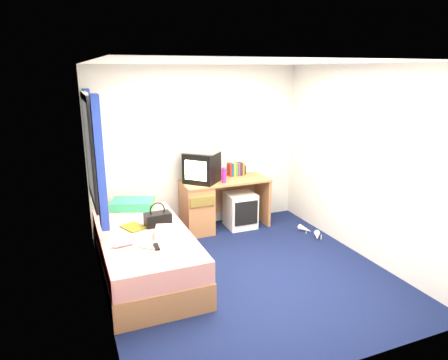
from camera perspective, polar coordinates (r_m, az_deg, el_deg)
name	(u,v)px	position (r m, az deg, el deg)	size (l,w,h in m)	color
ground	(245,273)	(4.88, 3.08, -13.07)	(3.40, 3.40, 0.00)	#0C1438
room_shell	(247,153)	(4.37, 3.36, 3.89)	(3.40, 3.40, 3.40)	white
bed	(145,254)	(4.79, -11.16, -10.31)	(1.01, 2.00, 0.54)	#B7794C
pillow	(133,204)	(5.46, -12.91, -3.39)	(0.54, 0.35, 0.12)	teal
desk	(207,204)	(5.95, -2.39, -3.40)	(1.30, 0.55, 0.75)	#B7794C
storage_cube	(240,210)	(6.10, 2.32, -4.30)	(0.43, 0.43, 0.53)	white
crt_tv	(202,167)	(5.76, -3.19, 1.81)	(0.60, 0.60, 0.44)	black
vcr	(202,149)	(5.71, -3.21, 4.37)	(0.46, 0.33, 0.09)	silver
book_row	(236,169)	(6.16, 1.69, 1.58)	(0.24, 0.13, 0.20)	maroon
picture_frame	(244,169)	(6.26, 2.92, 1.52)	(0.02, 0.12, 0.14)	#302210
pink_water_bottle	(224,176)	(5.75, -0.02, 0.59)	(0.06, 0.06, 0.20)	#D31D89
aerosol_can	(216,175)	(5.89, -1.17, 0.74)	(0.04, 0.04, 0.16)	white
handbag	(158,219)	(4.82, -9.45, -5.46)	(0.32, 0.19, 0.29)	black
towel	(169,232)	(4.52, -7.88, -7.33)	(0.29, 0.24, 0.10)	white
magazine	(134,227)	(4.82, -12.79, -6.59)	(0.21, 0.28, 0.01)	gold
water_bottle	(124,243)	(4.36, -14.16, -8.73)	(0.07, 0.07, 0.20)	silver
colour_swatch_fan	(149,248)	(4.26, -10.60, -9.51)	(0.22, 0.06, 0.01)	orange
remote_control	(157,247)	(4.27, -9.62, -9.39)	(0.05, 0.16, 0.02)	black
window_assembly	(93,151)	(4.86, -18.24, 3.90)	(0.11, 1.42, 1.40)	silver
white_heels	(311,232)	(6.00, 12.33, -7.33)	(0.20, 0.51, 0.09)	silver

